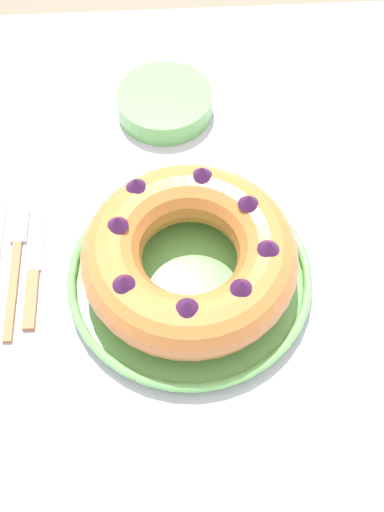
% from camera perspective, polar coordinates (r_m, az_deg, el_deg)
% --- Properties ---
extents(ground_plane, '(8.00, 8.00, 0.00)m').
position_cam_1_polar(ground_plane, '(1.54, -0.08, -17.14)').
color(ground_plane, gray).
extents(dining_table, '(1.48, 1.21, 0.77)m').
position_cam_1_polar(dining_table, '(0.88, -0.13, -5.93)').
color(dining_table, silver).
rests_on(dining_table, ground_plane).
extents(serving_dish, '(0.33, 0.33, 0.03)m').
position_cam_1_polar(serving_dish, '(0.81, 0.00, -1.92)').
color(serving_dish, '#6BB760').
rests_on(serving_dish, dining_table).
extents(bundt_cake, '(0.28, 0.28, 0.09)m').
position_cam_1_polar(bundt_cake, '(0.77, -0.00, 0.03)').
color(bundt_cake, '#C67538').
rests_on(bundt_cake, serving_dish).
extents(fork, '(0.02, 0.21, 0.01)m').
position_cam_1_polar(fork, '(0.87, -16.42, -0.42)').
color(fork, '#936038').
rests_on(fork, dining_table).
extents(cake_knife, '(0.02, 0.19, 0.01)m').
position_cam_1_polar(cake_knife, '(0.85, -14.87, -1.56)').
color(cake_knife, '#936038').
rests_on(cake_knife, dining_table).
extents(side_bowl, '(0.16, 0.16, 0.04)m').
position_cam_1_polar(side_bowl, '(1.01, -2.62, 14.38)').
color(side_bowl, '#6BB760').
rests_on(side_bowl, dining_table).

